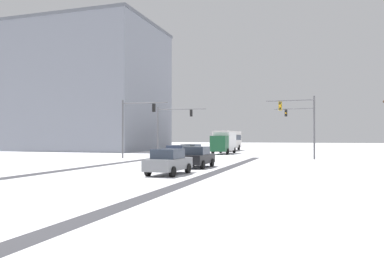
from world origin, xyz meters
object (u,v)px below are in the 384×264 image
(traffic_signal_near_left, at_px, (135,119))
(bus_oncoming, at_px, (228,139))
(car_black_third, at_px, (197,157))
(car_yellow_cab_lead, at_px, (191,152))
(office_building_far_left_block, at_px, (83,89))
(traffic_signal_far_right, at_px, (303,122))
(box_truck_delivery, at_px, (224,142))
(traffic_signal_near_right, at_px, (301,117))
(traffic_signal_far_left, at_px, (171,121))
(car_blue_second, at_px, (178,154))
(car_grey_fourth, at_px, (168,162))

(traffic_signal_near_left, xyz_separation_m, bus_oncoming, (4.82, 25.85, -2.39))
(traffic_signal_near_left, relative_size, car_black_third, 1.58)
(car_yellow_cab_lead, bearing_deg, office_building_far_left_block, 141.18)
(traffic_signal_far_right, distance_m, box_truck_delivery, 11.11)
(traffic_signal_near_right, distance_m, traffic_signal_far_left, 18.99)
(traffic_signal_near_right, distance_m, box_truck_delivery, 16.71)
(traffic_signal_far_right, relative_size, bus_oncoming, 0.59)
(traffic_signal_far_right, height_order, traffic_signal_near_right, same)
(traffic_signal_near_right, bearing_deg, office_building_far_left_block, 153.21)
(box_truck_delivery, distance_m, office_building_far_left_block, 30.17)
(car_blue_second, height_order, car_black_third, same)
(car_black_third, bearing_deg, traffic_signal_near_right, 58.34)
(car_blue_second, xyz_separation_m, bus_oncoming, (-2.40, 31.52, 1.18))
(traffic_signal_near_right, relative_size, bus_oncoming, 0.59)
(traffic_signal_far_left, bearing_deg, office_building_far_left_block, 151.99)
(box_truck_delivery, bearing_deg, traffic_signal_near_left, -115.31)
(bus_oncoming, xyz_separation_m, office_building_far_left_block, (-25.80, -4.40, 9.07))
(traffic_signal_near_right, bearing_deg, car_grey_fourth, -112.73)
(traffic_signal_near_left, distance_m, car_yellow_cab_lead, 7.86)
(traffic_signal_near_left, bearing_deg, car_black_third, -43.99)
(traffic_signal_far_left, height_order, car_blue_second, traffic_signal_far_left)
(traffic_signal_far_right, height_order, traffic_signal_far_left, same)
(bus_oncoming, bearing_deg, car_grey_fourth, -82.61)
(traffic_signal_far_right, xyz_separation_m, traffic_signal_far_left, (-17.06, -3.95, 0.10))
(traffic_signal_far_left, height_order, car_black_third, traffic_signal_far_left)
(car_blue_second, relative_size, box_truck_delivery, 0.56)
(box_truck_delivery, bearing_deg, traffic_signal_far_right, -1.82)
(car_yellow_cab_lead, relative_size, car_black_third, 1.01)
(traffic_signal_near_right, relative_size, box_truck_delivery, 0.88)
(bus_oncoming, bearing_deg, car_yellow_cab_lead, -85.50)
(traffic_signal_near_left, height_order, car_grey_fourth, traffic_signal_near_left)
(office_building_far_left_block, bearing_deg, traffic_signal_far_right, -10.97)
(traffic_signal_far_left, xyz_separation_m, car_yellow_cab_lead, (6.45, -11.04, -3.66))
(traffic_signal_near_left, relative_size, box_truck_delivery, 0.88)
(traffic_signal_far_right, distance_m, car_blue_second, 22.48)
(traffic_signal_far_right, distance_m, car_grey_fourth, 30.89)
(car_grey_fourth, xyz_separation_m, box_truck_delivery, (-3.44, 30.14, 0.82))
(car_blue_second, relative_size, office_building_far_left_block, 0.15)
(car_yellow_cab_lead, bearing_deg, car_grey_fourth, -77.46)
(traffic_signal_far_right, bearing_deg, box_truck_delivery, 178.18)
(car_black_third, height_order, bus_oncoming, bus_oncoming)
(bus_oncoming, distance_m, box_truck_delivery, 11.69)
(traffic_signal_near_left, bearing_deg, traffic_signal_near_right, 6.27)
(car_yellow_cab_lead, bearing_deg, car_blue_second, -86.50)
(traffic_signal_far_left, bearing_deg, traffic_signal_near_right, -25.22)
(traffic_signal_far_right, height_order, bus_oncoming, traffic_signal_far_right)
(bus_oncoming, height_order, box_truck_delivery, bus_oncoming)
(car_grey_fourth, height_order, box_truck_delivery, box_truck_delivery)
(car_black_third, distance_m, car_grey_fourth, 5.85)
(traffic_signal_near_left, height_order, car_blue_second, traffic_signal_near_left)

